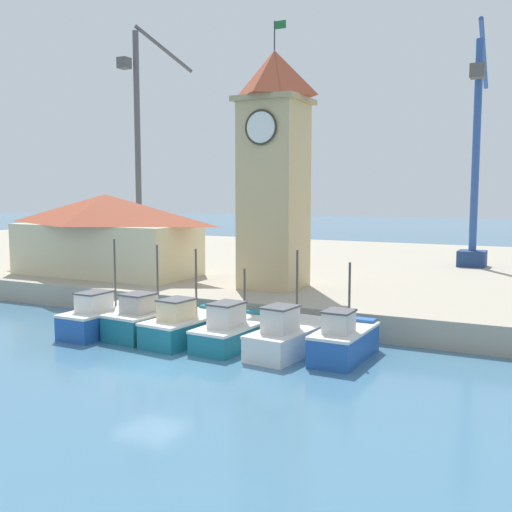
% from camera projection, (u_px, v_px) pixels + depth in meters
% --- Properties ---
extents(ground_plane, '(300.00, 300.00, 0.00)m').
position_uv_depth(ground_plane, '(151.00, 369.00, 23.44)').
color(ground_plane, teal).
extents(quay_wharf, '(120.00, 40.00, 1.32)m').
position_uv_depth(quay_wharf, '(360.00, 270.00, 48.24)').
color(quay_wharf, '#A89E89').
rests_on(quay_wharf, ground).
extents(fishing_boat_far_left, '(2.09, 5.22, 4.59)m').
position_uv_depth(fishing_boat_far_left, '(106.00, 317.00, 29.54)').
color(fishing_boat_far_left, '#2356A8').
rests_on(fishing_boat_far_left, ground).
extents(fishing_boat_left_outer, '(2.58, 4.77, 4.37)m').
position_uv_depth(fishing_boat_left_outer, '(150.00, 320.00, 28.90)').
color(fishing_boat_left_outer, '#196B7F').
rests_on(fishing_boat_left_outer, ground).
extents(fishing_boat_left_inner, '(2.51, 5.04, 4.26)m').
position_uv_depth(fishing_boat_left_inner, '(188.00, 326.00, 27.76)').
color(fishing_boat_left_inner, '#196B7F').
rests_on(fishing_boat_left_inner, ground).
extents(fishing_boat_mid_left, '(2.30, 5.17, 3.45)m').
position_uv_depth(fishing_boat_mid_left, '(236.00, 330.00, 26.95)').
color(fishing_boat_mid_left, '#196B7F').
rests_on(fishing_boat_mid_left, ground).
extents(fishing_boat_center, '(2.44, 4.98, 4.42)m').
position_uv_depth(fishing_boat_center, '(289.00, 337.00, 25.64)').
color(fishing_boat_center, silver).
rests_on(fishing_boat_center, ground).
extents(fishing_boat_mid_right, '(1.97, 4.19, 4.00)m').
position_uv_depth(fishing_boat_mid_right, '(344.00, 341.00, 24.79)').
color(fishing_boat_mid_right, '#2356A8').
rests_on(fishing_boat_mid_right, ground).
extents(clock_tower, '(3.80, 3.80, 15.20)m').
position_uv_depth(clock_tower, '(274.00, 165.00, 34.52)').
color(clock_tower, tan).
rests_on(clock_tower, quay_wharf).
extents(warehouse_left, '(12.72, 5.95, 5.46)m').
position_uv_depth(warehouse_left, '(106.00, 234.00, 40.65)').
color(warehouse_left, beige).
rests_on(warehouse_left, quay_wharf).
extents(port_crane_near, '(2.00, 9.04, 18.34)m').
position_uv_depth(port_crane_near, '(475.00, 178.00, 44.85)').
color(port_crane_near, navy).
rests_on(port_crane_near, quay_wharf).
extents(port_crane_far, '(3.66, 7.49, 21.17)m').
position_uv_depth(port_crane_far, '(139.00, 166.00, 57.05)').
color(port_crane_far, '#353539').
rests_on(port_crane_far, quay_wharf).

